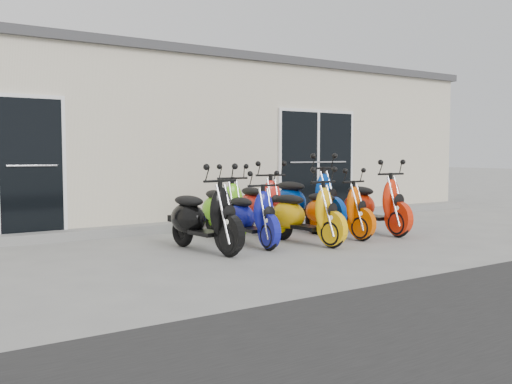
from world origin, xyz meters
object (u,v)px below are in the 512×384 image
at_px(scooter_front_orange_a, 305,205).
at_px(scooter_front_red, 374,196).
at_px(scooter_front_orange_b, 336,202).
at_px(scooter_back_blue, 306,191).
at_px(scooter_front_black, 204,207).
at_px(scooter_back_green, 223,200).
at_px(scooter_back_red, 260,197).
at_px(scooter_front_blue, 251,208).

distance_m(scooter_front_orange_a, scooter_front_red, 1.75).
distance_m(scooter_front_orange_b, scooter_back_blue, 1.05).
xyz_separation_m(scooter_front_black, scooter_front_orange_b, (2.47, -0.02, -0.05)).
relative_size(scooter_back_green, scooter_back_red, 0.97).
relative_size(scooter_front_orange_b, scooter_back_green, 0.95).
height_order(scooter_front_blue, scooter_back_green, scooter_back_green).
bearing_deg(scooter_front_black, scooter_back_red, 25.20).
bearing_deg(scooter_front_red, scooter_front_black, -176.38).
bearing_deg(scooter_front_black, scooter_back_green, 41.45).
relative_size(scooter_front_blue, scooter_back_red, 0.90).
relative_size(scooter_back_green, scooter_back_blue, 0.88).
xyz_separation_m(scooter_front_black, scooter_back_green, (0.98, 1.13, -0.02)).
bearing_deg(scooter_front_blue, scooter_back_green, 87.82).
bearing_deg(scooter_front_blue, scooter_front_orange_a, -17.67).
xyz_separation_m(scooter_front_orange_a, scooter_back_green, (-0.65, 1.38, 0.01)).
bearing_deg(scooter_front_orange_b, scooter_back_blue, 73.74).
height_order(scooter_front_orange_a, scooter_back_green, scooter_back_green).
relative_size(scooter_front_blue, scooter_front_red, 0.89).
bearing_deg(scooter_back_green, scooter_front_black, -123.86).
distance_m(scooter_front_red, scooter_back_green, 2.63).
relative_size(scooter_front_blue, scooter_back_green, 0.94).
bearing_deg(scooter_front_orange_a, scooter_back_red, 79.17).
bearing_deg(scooter_front_orange_b, scooter_front_blue, 170.36).
xyz_separation_m(scooter_front_black, scooter_back_blue, (2.65, 1.01, 0.07)).
bearing_deg(scooter_front_black, scooter_front_orange_b, -7.95).
xyz_separation_m(scooter_front_black, scooter_front_orange_a, (1.63, -0.25, -0.03)).
height_order(scooter_front_black, scooter_front_blue, scooter_front_black).
relative_size(scooter_back_red, scooter_back_blue, 0.91).
relative_size(scooter_front_black, scooter_front_red, 0.98).
relative_size(scooter_front_blue, scooter_front_orange_a, 0.96).
distance_m(scooter_front_orange_a, scooter_back_red, 1.35).
bearing_deg(scooter_back_green, scooter_front_blue, -89.76).
relative_size(scooter_front_blue, scooter_back_blue, 0.82).
xyz_separation_m(scooter_back_green, scooter_back_blue, (1.67, -0.12, 0.09)).
xyz_separation_m(scooter_front_orange_a, scooter_back_blue, (1.02, 1.26, 0.10)).
height_order(scooter_front_blue, scooter_front_red, scooter_front_red).
xyz_separation_m(scooter_front_orange_b, scooter_back_green, (-1.49, 1.15, 0.03)).
bearing_deg(scooter_front_orange_a, scooter_front_orange_b, 8.07).
distance_m(scooter_front_blue, scooter_back_green, 1.07).
bearing_deg(scooter_back_blue, scooter_front_black, -164.77).
bearing_deg(scooter_front_orange_b, scooter_back_red, 117.71).
distance_m(scooter_front_black, scooter_front_orange_a, 1.65).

